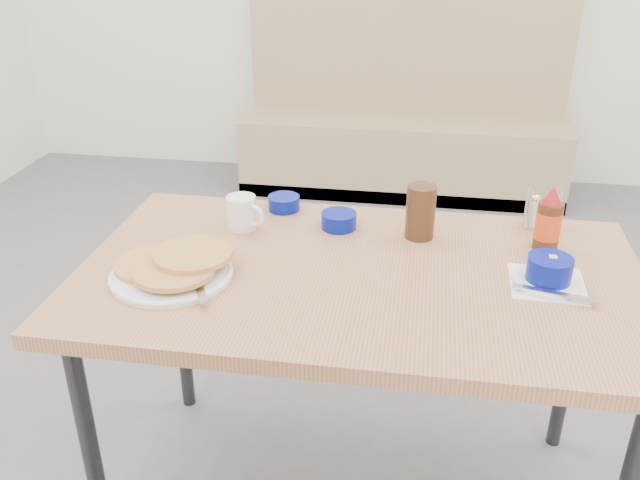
# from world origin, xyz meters

# --- Properties ---
(booth_bench) EXTENTS (1.90, 0.56, 1.22)m
(booth_bench) POSITION_xyz_m (0.00, 2.78, 0.35)
(booth_bench) COLOR tan
(booth_bench) RESTS_ON ground
(dining_table) EXTENTS (1.40, 0.80, 0.76)m
(dining_table) POSITION_xyz_m (0.00, 0.25, 0.70)
(dining_table) COLOR #B17C51
(dining_table) RESTS_ON ground
(pancake_plate) EXTENTS (0.30, 0.30, 0.05)m
(pancake_plate) POSITION_xyz_m (-0.45, 0.15, 0.78)
(pancake_plate) COLOR white
(pancake_plate) RESTS_ON dining_table
(coffee_mug) EXTENTS (0.12, 0.08, 0.09)m
(coffee_mug) POSITION_xyz_m (-0.35, 0.45, 0.81)
(coffee_mug) COLOR white
(coffee_mug) RESTS_ON dining_table
(grits_setting) EXTENTS (0.19, 0.19, 0.07)m
(grits_setting) POSITION_xyz_m (0.45, 0.25, 0.79)
(grits_setting) COLOR white
(grits_setting) RESTS_ON dining_table
(creamer_bowl) EXTENTS (0.09, 0.09, 0.04)m
(creamer_bowl) POSITION_xyz_m (-0.26, 0.59, 0.78)
(creamer_bowl) COLOR #05117E
(creamer_bowl) RESTS_ON dining_table
(butter_bowl) EXTENTS (0.10, 0.10, 0.04)m
(butter_bowl) POSITION_xyz_m (-0.09, 0.49, 0.78)
(butter_bowl) COLOR #05117E
(butter_bowl) RESTS_ON dining_table
(amber_tumbler) EXTENTS (0.08, 0.08, 0.15)m
(amber_tumbler) POSITION_xyz_m (0.14, 0.47, 0.83)
(amber_tumbler) COLOR #3B2312
(amber_tumbler) RESTS_ON dining_table
(condiment_caddy) EXTENTS (0.10, 0.06, 0.11)m
(condiment_caddy) POSITION_xyz_m (0.48, 0.59, 0.80)
(condiment_caddy) COLOR silver
(condiment_caddy) RESTS_ON dining_table
(syrup_bottle) EXTENTS (0.07, 0.07, 0.17)m
(syrup_bottle) POSITION_xyz_m (0.47, 0.45, 0.83)
(syrup_bottle) COLOR #47230F
(syrup_bottle) RESTS_ON dining_table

